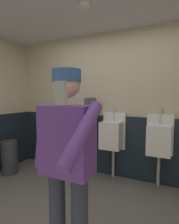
# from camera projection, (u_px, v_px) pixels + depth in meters

# --- Properties ---
(wall_back) EXTENTS (4.70, 0.12, 2.53)m
(wall_back) POSITION_uv_depth(u_px,v_px,m) (116.00, 105.00, 3.18)
(wall_back) COLOR beige
(wall_back) RESTS_ON ground_plane
(wainscot_band_back) EXTENTS (4.10, 0.03, 1.08)m
(wainscot_band_back) POSITION_uv_depth(u_px,v_px,m) (114.00, 146.00, 3.18)
(wainscot_band_back) COLOR #19232D
(wainscot_band_back) RESTS_ON ground_plane
(downlight_far) EXTENTS (0.14, 0.14, 0.03)m
(downlight_far) POSITION_uv_depth(u_px,v_px,m) (85.00, 5.00, 2.14)
(downlight_far) COLOR white
(urinal_left) EXTENTS (0.40, 0.34, 1.24)m
(urinal_left) POSITION_uv_depth(u_px,v_px,m) (74.00, 131.00, 3.34)
(urinal_left) COLOR white
(urinal_left) RESTS_ON ground_plane
(urinal_middle) EXTENTS (0.40, 0.34, 1.24)m
(urinal_middle) POSITION_uv_depth(u_px,v_px,m) (112.00, 134.00, 3.02)
(urinal_middle) COLOR white
(urinal_middle) RESTS_ON ground_plane
(urinal_right) EXTENTS (0.40, 0.34, 1.24)m
(urinal_right) POSITION_uv_depth(u_px,v_px,m) (159.00, 139.00, 2.70)
(urinal_right) COLOR white
(urinal_right) RESTS_ON ground_plane
(privacy_divider_panel) EXTENTS (0.04, 0.40, 0.90)m
(privacy_divider_panel) POSITION_uv_depth(u_px,v_px,m) (90.00, 124.00, 3.10)
(privacy_divider_panel) COLOR #4C4C51
(person) EXTENTS (0.64, 0.60, 1.64)m
(person) POSITION_uv_depth(u_px,v_px,m) (67.00, 154.00, 1.44)
(person) COLOR #2D3342
(person) RESTS_ON ground_plane
(cell_phone) EXTENTS (0.06, 0.03, 0.11)m
(cell_phone) POSITION_uv_depth(u_px,v_px,m) (61.00, 93.00, 0.82)
(cell_phone) COLOR #A5A8B2
(trash_bin) EXTENTS (0.28, 0.28, 0.61)m
(trash_bin) POSITION_uv_depth(u_px,v_px,m) (9.00, 157.00, 3.27)
(trash_bin) COLOR #38383D
(trash_bin) RESTS_ON ground_plane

